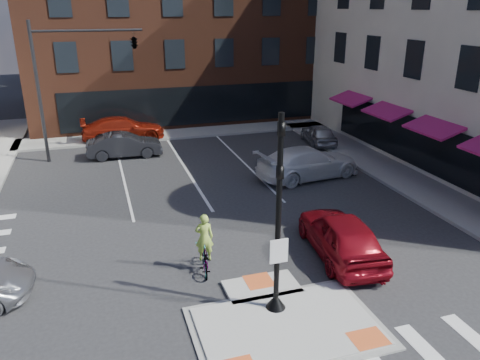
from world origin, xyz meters
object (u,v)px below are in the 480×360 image
object	(u,v)px
bg_car_silver	(319,134)
cyclist	(205,252)
white_pickup	(308,163)
bg_car_dark	(124,145)
red_sedan	(341,235)
bg_car_red	(123,129)

from	to	relation	value
bg_car_silver	cyclist	xyz separation A→B (m)	(-11.00, -13.36, 0.05)
white_pickup	bg_car_dark	world-z (taller)	white_pickup
bg_car_dark	cyclist	xyz separation A→B (m)	(1.59, -14.33, -0.01)
red_sedan	white_pickup	size ratio (longest dim) A/B	0.86
red_sedan	bg_car_dark	distance (m)	16.20
white_pickup	bg_car_red	size ratio (longest dim) A/B	1.04
red_sedan	bg_car_red	world-z (taller)	red_sedan
white_pickup	cyclist	size ratio (longest dim) A/B	2.66
cyclist	bg_car_red	bearing A→B (deg)	-75.55
red_sedan	bg_car_silver	size ratio (longest dim) A/B	1.25
white_pickup	bg_car_silver	size ratio (longest dim) A/B	1.45
white_pickup	red_sedan	bearing A→B (deg)	154.38
bg_car_silver	bg_car_red	distance (m)	13.28
bg_car_dark	red_sedan	bearing A→B (deg)	-154.03
bg_car_red	cyclist	bearing A→B (deg)	-177.40
red_sedan	white_pickup	bearing A→B (deg)	-100.54
bg_car_dark	bg_car_silver	size ratio (longest dim) A/B	1.14
bg_car_dark	cyclist	world-z (taller)	cyclist
bg_car_red	cyclist	distance (m)	18.28
bg_car_dark	bg_car_red	world-z (taller)	bg_car_red
white_pickup	cyclist	bearing A→B (deg)	126.99
bg_car_silver	cyclist	size ratio (longest dim) A/B	1.83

